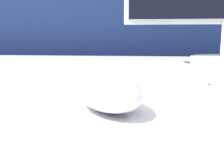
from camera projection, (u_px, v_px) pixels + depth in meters
name	position (u px, v px, depth m)	size (l,w,h in m)	color
partition_panel	(141.00, 96.00, 1.20)	(5.00, 0.03, 1.11)	navy
computer_mouse_near	(108.00, 91.00, 0.29)	(0.10, 0.12, 0.03)	white
keyboard	(59.00, 71.00, 0.51)	(0.45, 0.19, 0.02)	white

